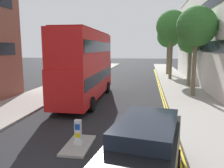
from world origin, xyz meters
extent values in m
cube|color=#9E9991|center=(6.50, 16.00, 0.07)|extent=(4.00, 80.00, 0.14)
cube|color=#9E9991|center=(-6.50, 16.00, 0.07)|extent=(4.00, 80.00, 0.14)
cube|color=yellow|center=(4.40, 14.00, 0.00)|extent=(0.10, 56.00, 0.01)
cube|color=yellow|center=(4.24, 14.00, 0.00)|extent=(0.10, 56.00, 0.01)
cube|color=#9E9991|center=(0.00, 4.68, 0.05)|extent=(1.10, 2.20, 0.10)
cube|color=silver|center=(0.00, 4.68, 0.18)|extent=(0.36, 0.28, 0.16)
cube|color=white|center=(0.00, 4.68, 0.73)|extent=(0.28, 0.20, 0.95)
cube|color=blue|center=(0.00, 4.58, 0.92)|extent=(0.22, 0.01, 0.26)
cube|color=yellow|center=(0.00, 4.58, 0.54)|extent=(0.22, 0.01, 0.20)
cube|color=red|center=(-2.04, 13.44, 1.74)|extent=(2.65, 10.83, 2.60)
cube|color=red|center=(-2.04, 13.44, 4.29)|extent=(2.60, 10.62, 2.50)
cube|color=black|center=(-2.04, 13.44, 2.04)|extent=(2.68, 10.40, 0.84)
cube|color=black|center=(-2.04, 13.44, 4.39)|extent=(2.66, 10.19, 0.80)
cube|color=yellow|center=(-2.11, 18.82, 3.29)|extent=(2.00, 0.09, 0.44)
cube|color=maroon|center=(-2.04, 13.44, 5.59)|extent=(2.39, 9.75, 0.10)
cylinder|color=black|center=(-3.34, 16.77, 0.52)|extent=(0.31, 1.04, 1.04)
cylinder|color=black|center=(-0.84, 16.80, 0.52)|extent=(0.31, 1.04, 1.04)
cylinder|color=black|center=(-3.24, 10.07, 0.52)|extent=(0.31, 1.04, 1.04)
cylinder|color=black|center=(-0.74, 10.11, 0.52)|extent=(0.31, 1.04, 1.04)
cube|color=black|center=(2.93, 2.22, 0.94)|extent=(2.67, 4.95, 1.50)
cube|color=black|center=(2.95, 2.37, 1.74)|extent=(2.20, 3.30, 0.76)
cube|color=orange|center=(2.93, 2.22, 0.99)|extent=(2.62, 4.59, 0.10)
cylinder|color=black|center=(4.06, 3.51, 0.34)|extent=(0.33, 0.71, 0.68)
cylinder|color=black|center=(2.28, 3.81, 0.34)|extent=(0.33, 0.71, 0.68)
cylinder|color=#6B6047|center=(7.48, 21.45, 2.22)|extent=(0.38, 0.38, 4.17)
cylinder|color=#6B6047|center=(8.24, 21.54, 4.85)|extent=(0.30, 1.58, 1.16)
cylinder|color=#6B6047|center=(7.02, 22.09, 4.86)|extent=(1.38, 1.04, 1.18)
cylinder|color=#6B6047|center=(7.22, 20.78, 4.81)|extent=(1.42, 0.65, 1.09)
sphere|color=#33702D|center=(7.48, 21.45, 5.16)|extent=(2.84, 2.84, 2.84)
cylinder|color=#6B6047|center=(6.13, 32.91, 2.60)|extent=(0.44, 0.44, 4.92)
cylinder|color=#6B6047|center=(6.83, 32.75, 5.56)|extent=(0.44, 1.48, 1.09)
cylinder|color=#6B6047|center=(6.16, 33.49, 5.46)|extent=(1.22, 0.18, 0.90)
cylinder|color=#6B6047|center=(5.53, 33.03, 5.48)|extent=(0.38, 1.26, 0.93)
cylinder|color=#6B6047|center=(6.03, 32.32, 5.48)|extent=(1.25, 0.32, 0.92)
sphere|color=#33702D|center=(6.13, 32.91, 6.15)|extent=(3.63, 3.63, 3.63)
cylinder|color=#6B6047|center=(6.00, 27.01, 3.02)|extent=(0.43, 0.43, 5.76)
cylinder|color=#6B6047|center=(6.62, 27.03, 6.33)|extent=(0.15, 1.29, 0.95)
cylinder|color=#6B6047|center=(5.76, 27.36, 6.19)|extent=(0.80, 0.60, 0.67)
cylinder|color=#6B6047|center=(5.49, 26.43, 6.43)|extent=(1.27, 1.14, 1.16)
sphere|color=#33702D|center=(6.00, 27.01, 7.15)|extent=(4.18, 4.18, 4.18)
cylinder|color=#6B6047|center=(6.92, 16.00, 2.60)|extent=(0.35, 0.35, 4.93)
cylinder|color=#6B6047|center=(7.69, 16.06, 5.61)|extent=(0.25, 1.60, 1.16)
cylinder|color=#6B6047|center=(6.64, 16.39, 5.41)|extent=(0.90, 0.69, 0.76)
cylinder|color=#6B6047|center=(6.60, 15.68, 5.39)|extent=(0.76, 0.77, 0.72)
sphere|color=#33702D|center=(6.92, 16.00, 6.08)|extent=(3.38, 3.38, 3.38)
cube|color=black|center=(8.48, 24.89, 8.34)|extent=(0.04, 24.64, 1.00)
cube|color=black|center=(8.48, 24.89, 4.40)|extent=(0.04, 24.64, 1.00)
camera|label=1|loc=(2.93, -4.33, 4.29)|focal=36.05mm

